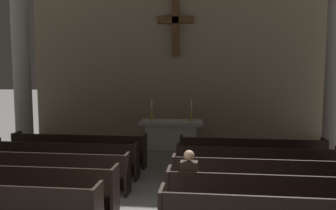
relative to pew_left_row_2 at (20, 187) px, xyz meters
name	(u,v)px	position (x,y,z in m)	size (l,w,h in m)	color
pew_left_row_2	(20,187)	(0.00, 0.00, 0.00)	(3.93, 0.50, 0.95)	black
pew_left_row_3	(45,171)	(0.00, 1.06, 0.00)	(3.93, 0.50, 0.95)	black
pew_left_row_4	(64,159)	(0.00, 2.12, 0.00)	(3.93, 0.50, 0.95)	black
pew_left_row_5	(79,150)	(0.00, 3.18, 0.00)	(3.93, 0.50, 0.95)	black
pew_right_row_2	(274,197)	(4.92, 0.00, 0.00)	(3.93, 0.50, 0.95)	black
pew_right_row_3	(264,179)	(4.92, 1.06, 0.00)	(3.93, 0.50, 0.95)	black
pew_right_row_4	(257,165)	(4.92, 2.12, 0.00)	(3.93, 0.50, 0.95)	black
pew_right_row_5	(251,154)	(4.92, 3.18, 0.00)	(3.93, 0.50, 0.95)	black
column_left_second	(21,50)	(-2.85, 5.27, 3.03)	(0.91, 0.91, 7.18)	#ADA89E
column_right_second	(336,47)	(7.76, 5.27, 3.03)	(0.91, 0.91, 7.18)	#ADA89E
altar	(171,134)	(2.46, 5.59, 0.06)	(2.20, 0.90, 1.01)	#BCB7AD
candlestick_left	(152,114)	(1.76, 5.59, 0.77)	(0.16, 0.16, 0.74)	#B79338
candlestick_right	(191,114)	(3.16, 5.59, 0.77)	(0.16, 0.16, 0.74)	#B79338
apse_with_cross	(176,40)	(2.46, 7.37, 3.50)	(11.58, 0.51, 7.95)	gray
lone_worshipper	(189,182)	(3.36, 0.04, 0.22)	(0.32, 0.43, 1.32)	#26262B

